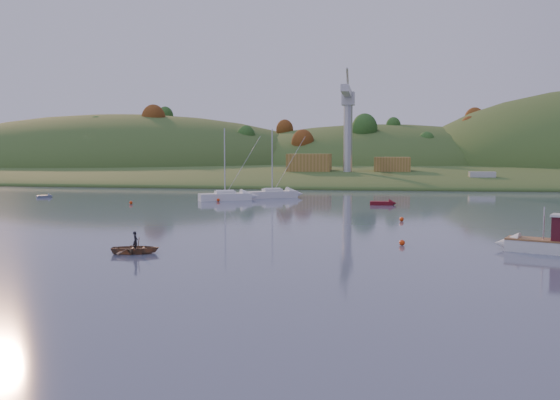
# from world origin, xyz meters

# --- Properties ---
(ground) EXTENTS (500.00, 500.00, 0.00)m
(ground) POSITION_xyz_m (0.00, 0.00, 0.00)
(ground) COLOR #3C4A62
(ground) RESTS_ON ground
(far_shore) EXTENTS (620.00, 220.00, 1.50)m
(far_shore) POSITION_xyz_m (0.00, 230.00, 0.00)
(far_shore) COLOR #29451B
(far_shore) RESTS_ON ground
(shore_slope) EXTENTS (640.00, 150.00, 7.00)m
(shore_slope) POSITION_xyz_m (0.00, 165.00, 0.00)
(shore_slope) COLOR #29451B
(shore_slope) RESTS_ON ground
(hill_left) EXTENTS (170.00, 140.00, 44.00)m
(hill_left) POSITION_xyz_m (-90.00, 200.00, 0.00)
(hill_left) COLOR #29451B
(hill_left) RESTS_ON ground
(hill_center) EXTENTS (140.00, 120.00, 36.00)m
(hill_center) POSITION_xyz_m (10.00, 210.00, 0.00)
(hill_center) COLOR #29451B
(hill_center) RESTS_ON ground
(hillside_trees) EXTENTS (280.00, 50.00, 32.00)m
(hillside_trees) POSITION_xyz_m (0.00, 185.00, 0.00)
(hillside_trees) COLOR #1F4D1B
(hillside_trees) RESTS_ON ground
(wharf) EXTENTS (42.00, 16.00, 2.40)m
(wharf) POSITION_xyz_m (5.00, 122.00, 1.20)
(wharf) COLOR slate
(wharf) RESTS_ON ground
(shed_west) EXTENTS (11.00, 8.00, 4.80)m
(shed_west) POSITION_xyz_m (-8.00, 123.00, 4.80)
(shed_west) COLOR olive
(shed_west) RESTS_ON wharf
(shed_east) EXTENTS (9.00, 7.00, 4.00)m
(shed_east) POSITION_xyz_m (13.00, 124.00, 4.40)
(shed_east) COLOR olive
(shed_east) RESTS_ON wharf
(dock_crane) EXTENTS (3.20, 28.00, 20.30)m
(dock_crane) POSITION_xyz_m (2.00, 118.39, 17.17)
(dock_crane) COLOR #B7B7BC
(dock_crane) RESTS_ON wharf
(fishing_boat) EXTENTS (6.89, 4.46, 4.22)m
(fishing_boat) POSITION_xyz_m (22.15, 15.82, 0.93)
(fishing_boat) COLOR silver
(fishing_boat) RESTS_ON ground
(sailboat_near) EXTENTS (8.65, 6.46, 11.81)m
(sailboat_near) POSITION_xyz_m (-8.54, 68.53, 0.76)
(sailboat_near) COLOR white
(sailboat_near) RESTS_ON ground
(sailboat_far) EXTENTS (8.65, 6.22, 11.73)m
(sailboat_far) POSITION_xyz_m (-15.29, 62.07, 0.75)
(sailboat_far) COLOR white
(sailboat_far) RESTS_ON ground
(canoe) EXTENTS (4.29, 3.48, 0.78)m
(canoe) POSITION_xyz_m (-9.85, 10.20, 0.39)
(canoe) COLOR #87664A
(canoe) RESTS_ON ground
(paddler) EXTENTS (0.48, 0.63, 1.53)m
(paddler) POSITION_xyz_m (-9.85, 10.20, 0.76)
(paddler) COLOR black
(paddler) RESTS_ON ground
(red_tender) EXTENTS (3.99, 1.43, 1.35)m
(red_tender) POSITION_xyz_m (10.70, 57.57, 0.28)
(red_tender) COLOR #5F0D15
(red_tender) RESTS_ON ground
(grey_dinghy) EXTENTS (2.78, 2.43, 1.02)m
(grey_dinghy) POSITION_xyz_m (-47.43, 63.57, 0.21)
(grey_dinghy) COLOR slate
(grey_dinghy) RESTS_ON ground
(work_vessel) EXTENTS (13.12, 4.80, 3.36)m
(work_vessel) POSITION_xyz_m (32.56, 108.00, 1.20)
(work_vessel) COLOR slate
(work_vessel) RESTS_ON ground
(buoy_0) EXTENTS (0.50, 0.50, 0.50)m
(buoy_0) POSITION_xyz_m (11.43, 17.67, 0.25)
(buoy_0) COLOR red
(buoy_0) RESTS_ON ground
(buoy_1) EXTENTS (0.50, 0.50, 0.50)m
(buoy_1) POSITION_xyz_m (12.11, 36.22, 0.25)
(buoy_1) COLOR red
(buoy_1) RESTS_ON ground
(buoy_2) EXTENTS (0.50, 0.50, 0.50)m
(buoy_2) POSITION_xyz_m (-27.73, 52.93, 0.25)
(buoy_2) COLOR red
(buoy_2) RESTS_ON ground
(buoy_3) EXTENTS (0.50, 0.50, 0.50)m
(buoy_3) POSITION_xyz_m (-15.85, 59.87, 0.25)
(buoy_3) COLOR red
(buoy_3) RESTS_ON ground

